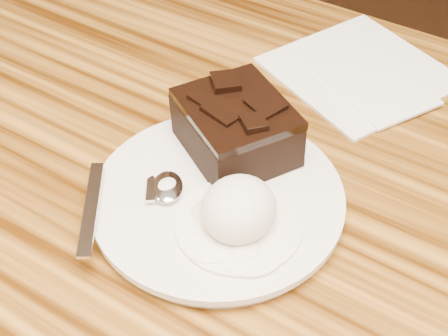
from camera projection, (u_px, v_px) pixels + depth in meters
The scene contains 10 objects.
plate at pixel (218, 201), 0.54m from camera, with size 0.22×0.22×0.02m, color silver.
brownie at pixel (236, 130), 0.56m from camera, with size 0.10×0.08×0.05m, color black.
ice_cream_scoop at pixel (239, 209), 0.49m from camera, with size 0.06×0.06×0.05m, color silver.
melt_puddle at pixel (238, 225), 0.51m from camera, with size 0.10×0.10×0.00m, color white.
spoon at pixel (167, 188), 0.53m from camera, with size 0.03×0.15×0.01m, color silver, non-canonical shape.
napkin at pixel (359, 70), 0.69m from camera, with size 0.17×0.17×0.01m, color white.
crumb_a at pixel (152, 180), 0.54m from camera, with size 0.01×0.01×0.00m, color black.
crumb_b at pixel (222, 260), 0.48m from camera, with size 0.01×0.01×0.00m, color black.
crumb_c at pixel (203, 237), 0.50m from camera, with size 0.01×0.00×0.00m, color black.
crumb_d at pixel (168, 198), 0.53m from camera, with size 0.01×0.01×0.00m, color black.
Camera 1 is at (0.12, -0.27, 1.16)m, focal length 50.75 mm.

